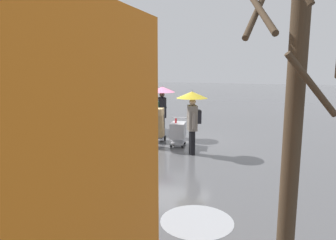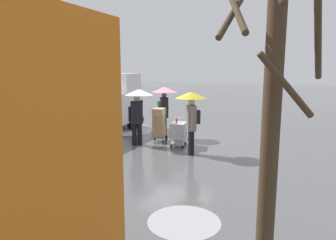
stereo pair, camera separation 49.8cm
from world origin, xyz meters
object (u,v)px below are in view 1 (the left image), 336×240
pedestrian_black_side (192,108)px  pedestrian_white_side (162,100)px  bare_tree_near (293,116)px  hand_dolly_boxes (158,124)px  shopping_cart_vendor (178,131)px  cargo_van_parked_right (95,108)px  pedestrian_pink_side (137,103)px

pedestrian_black_side → pedestrian_white_side: same height
pedestrian_white_side → bare_tree_near: bearing=121.9°
pedestrian_white_side → hand_dolly_boxes: bearing=100.6°
shopping_cart_vendor → pedestrian_black_side: bearing=132.8°
shopping_cart_vendor → cargo_van_parked_right: bearing=-10.0°
pedestrian_pink_side → pedestrian_black_side: bearing=169.5°
pedestrian_pink_side → shopping_cart_vendor: bearing=-164.0°
hand_dolly_boxes → pedestrian_white_side: bearing=-79.4°
hand_dolly_boxes → pedestrian_white_side: 1.26m
shopping_cart_vendor → pedestrian_white_side: bearing=-48.2°
hand_dolly_boxes → cargo_van_parked_right: bearing=-7.3°
hand_dolly_boxes → pedestrian_black_side: bearing=146.2°
pedestrian_pink_side → bare_tree_near: 7.97m
pedestrian_pink_side → hand_dolly_boxes: bearing=-125.2°
cargo_van_parked_right → hand_dolly_boxes: bearing=172.7°
bare_tree_near → pedestrian_black_side: bearing=-62.6°
pedestrian_pink_side → pedestrian_black_side: 2.26m
hand_dolly_boxes → pedestrian_pink_side: (0.52, 0.73, 0.85)m
cargo_van_parked_right → shopping_cart_vendor: size_ratio=5.12×
pedestrian_pink_side → bare_tree_near: bearing=130.4°
cargo_van_parked_right → pedestrian_white_side: (-2.93, -0.53, 0.39)m
pedestrian_pink_side → pedestrian_white_side: (-0.34, -1.66, -0.01)m
cargo_van_parked_right → hand_dolly_boxes: size_ratio=4.01×
shopping_cart_vendor → hand_dolly_boxes: size_ratio=0.78×
shopping_cart_vendor → pedestrian_white_side: size_ratio=0.49×
cargo_van_parked_right → hand_dolly_boxes: 3.16m
shopping_cart_vendor → bare_tree_near: bearing=119.7°
pedestrian_white_side → bare_tree_near: (-4.80, 7.71, 0.72)m
hand_dolly_boxes → pedestrian_pink_side: bearing=54.8°
bare_tree_near → shopping_cart_vendor: bearing=-60.3°
cargo_van_parked_right → bare_tree_near: 10.60m
pedestrian_black_side → pedestrian_white_side: bearing=-47.8°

